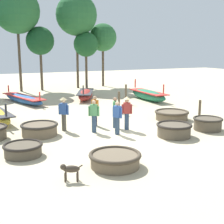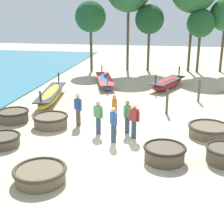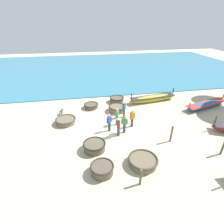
{
  "view_description": "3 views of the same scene",
  "coord_description": "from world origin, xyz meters",
  "px_view_note": "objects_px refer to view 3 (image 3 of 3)",
  "views": [
    {
      "loc": [
        -6.22,
        -12.0,
        3.97
      ],
      "look_at": [
        -0.12,
        1.04,
        1.03
      ],
      "focal_mm": 50.0,
      "sensor_mm": 36.0,
      "label": 1
    },
    {
      "loc": [
        2.1,
        -11.56,
        5.43
      ],
      "look_at": [
        -0.22,
        1.66,
        1.06
      ],
      "focal_mm": 50.0,
      "sensor_mm": 36.0,
      "label": 2
    },
    {
      "loc": [
        12.03,
        -1.18,
        8.25
      ],
      "look_at": [
        -1.08,
        1.15,
        1.16
      ],
      "focal_mm": 28.0,
      "sensor_mm": 36.0,
      "label": 3
    }
  ],
  "objects_px": {
    "mooring_post_shoreline": "(223,146)",
    "coracle_far_right": "(117,108)",
    "fisherman_hauling": "(132,118)",
    "fisherman_standing_left": "(109,122)",
    "long_boat_blue_hull": "(153,98)",
    "dog": "(61,111)",
    "coracle_far_left": "(66,121)",
    "fisherman_standing_right": "(117,116)",
    "mooring_post_inland": "(141,177)",
    "coracle_front_right": "(143,161)",
    "fisherman_by_coracle": "(124,124)",
    "mooring_post_mid_beach": "(171,134)",
    "fisherman_crouching": "(119,125)",
    "coracle_nearest": "(117,99)",
    "coracle_front_left": "(102,169)",
    "coracle_upturned": "(94,146)",
    "coracle_tilted": "(91,106)",
    "fisherman_with_hat": "(124,108)",
    "long_boat_green_hull": "(206,105)"
  },
  "relations": [
    {
      "from": "coracle_far_right",
      "to": "dog",
      "type": "bearing_deg",
      "value": -92.73
    },
    {
      "from": "coracle_far_left",
      "to": "long_boat_blue_hull",
      "type": "xyz_separation_m",
      "value": [
        -3.11,
        9.39,
        0.11
      ]
    },
    {
      "from": "mooring_post_inland",
      "to": "coracle_upturned",
      "type": "bearing_deg",
      "value": -146.4
    },
    {
      "from": "long_boat_blue_hull",
      "to": "mooring_post_inland",
      "type": "relative_size",
      "value": 5.18
    },
    {
      "from": "fisherman_standing_right",
      "to": "mooring_post_mid_beach",
      "type": "bearing_deg",
      "value": 48.88
    },
    {
      "from": "coracle_upturned",
      "to": "fisherman_by_coracle",
      "type": "distance_m",
      "value": 3.17
    },
    {
      "from": "long_boat_green_hull",
      "to": "long_boat_blue_hull",
      "type": "xyz_separation_m",
      "value": [
        -2.44,
        -4.98,
        0.06
      ]
    },
    {
      "from": "coracle_front_right",
      "to": "coracle_front_left",
      "type": "relative_size",
      "value": 1.33
    },
    {
      "from": "coracle_far_right",
      "to": "mooring_post_inland",
      "type": "xyz_separation_m",
      "value": [
        8.95,
        -0.51,
        0.24
      ]
    },
    {
      "from": "coracle_front_right",
      "to": "dog",
      "type": "distance_m",
      "value": 9.59
    },
    {
      "from": "fisherman_crouching",
      "to": "mooring_post_shoreline",
      "type": "bearing_deg",
      "value": 62.79
    },
    {
      "from": "fisherman_crouching",
      "to": "mooring_post_inland",
      "type": "bearing_deg",
      "value": 2.85
    },
    {
      "from": "coracle_nearest",
      "to": "coracle_front_left",
      "type": "relative_size",
      "value": 1.11
    },
    {
      "from": "fisherman_standing_left",
      "to": "mooring_post_inland",
      "type": "height_order",
      "value": "fisherman_standing_left"
    },
    {
      "from": "coracle_far_left",
      "to": "long_boat_blue_hull",
      "type": "distance_m",
      "value": 9.89
    },
    {
      "from": "mooring_post_shoreline",
      "to": "coracle_far_right",
      "type": "bearing_deg",
      "value": -142.47
    },
    {
      "from": "coracle_nearest",
      "to": "mooring_post_mid_beach",
      "type": "distance_m",
      "value": 8.18
    },
    {
      "from": "dog",
      "to": "mooring_post_shoreline",
      "type": "distance_m",
      "value": 13.69
    },
    {
      "from": "coracle_tilted",
      "to": "dog",
      "type": "relative_size",
      "value": 2.31
    },
    {
      "from": "coracle_front_right",
      "to": "coracle_tilted",
      "type": "xyz_separation_m",
      "value": [
        -8.68,
        -2.67,
        -0.02
      ]
    },
    {
      "from": "coracle_far_left",
      "to": "fisherman_crouching",
      "type": "distance_m",
      "value": 5.05
    },
    {
      "from": "dog",
      "to": "mooring_post_shoreline",
      "type": "relative_size",
      "value": 0.45
    },
    {
      "from": "dog",
      "to": "mooring_post_inland",
      "type": "bearing_deg",
      "value": 28.35
    },
    {
      "from": "coracle_front_left",
      "to": "mooring_post_inland",
      "type": "height_order",
      "value": "mooring_post_inland"
    },
    {
      "from": "coracle_front_left",
      "to": "fisherman_standing_right",
      "type": "bearing_deg",
      "value": 159.46
    },
    {
      "from": "long_boat_green_hull",
      "to": "mooring_post_mid_beach",
      "type": "relative_size",
      "value": 4.12
    },
    {
      "from": "coracle_far_right",
      "to": "coracle_front_left",
      "type": "distance_m",
      "value": 8.16
    },
    {
      "from": "coracle_upturned",
      "to": "coracle_nearest",
      "type": "bearing_deg",
      "value": 157.65
    },
    {
      "from": "fisherman_with_hat",
      "to": "mooring_post_inland",
      "type": "height_order",
      "value": "fisherman_with_hat"
    },
    {
      "from": "coracle_far_right",
      "to": "mooring_post_shoreline",
      "type": "xyz_separation_m",
      "value": [
        7.52,
        5.78,
        0.4
      ]
    },
    {
      "from": "long_boat_green_hull",
      "to": "mooring_post_shoreline",
      "type": "height_order",
      "value": "mooring_post_shoreline"
    },
    {
      "from": "long_boat_green_hull",
      "to": "fisherman_crouching",
      "type": "xyz_separation_m",
      "value": [
        3.34,
        -10.14,
        0.64
      ]
    },
    {
      "from": "coracle_tilted",
      "to": "mooring_post_shoreline",
      "type": "distance_m",
      "value": 12.03
    },
    {
      "from": "fisherman_standing_left",
      "to": "fisherman_crouching",
      "type": "bearing_deg",
      "value": 36.28
    },
    {
      "from": "coracle_front_right",
      "to": "fisherman_standing_right",
      "type": "height_order",
      "value": "fisherman_standing_right"
    },
    {
      "from": "coracle_nearest",
      "to": "coracle_front_left",
      "type": "bearing_deg",
      "value": -16.26
    },
    {
      "from": "fisherman_crouching",
      "to": "fisherman_by_coracle",
      "type": "height_order",
      "value": "fisherman_crouching"
    },
    {
      "from": "coracle_tilted",
      "to": "fisherman_by_coracle",
      "type": "relative_size",
      "value": 0.94
    },
    {
      "from": "coracle_far_left",
      "to": "fisherman_standing_right",
      "type": "bearing_deg",
      "value": 77.18
    },
    {
      "from": "coracle_tilted",
      "to": "fisherman_standing_right",
      "type": "relative_size",
      "value": 0.94
    },
    {
      "from": "fisherman_crouching",
      "to": "dog",
      "type": "xyz_separation_m",
      "value": [
        -4.43,
        -4.73,
        -0.59
      ]
    },
    {
      "from": "fisherman_standing_left",
      "to": "dog",
      "type": "relative_size",
      "value": 2.44
    },
    {
      "from": "coracle_far_right",
      "to": "coracle_far_left",
      "type": "height_order",
      "value": "coracle_far_right"
    },
    {
      "from": "fisherman_by_coracle",
      "to": "mooring_post_mid_beach",
      "type": "relative_size",
      "value": 1.15
    },
    {
      "from": "fisherman_standing_left",
      "to": "long_boat_blue_hull",
      "type": "bearing_deg",
      "value": 130.82
    },
    {
      "from": "coracle_far_right",
      "to": "fisherman_hauling",
      "type": "bearing_deg",
      "value": 12.59
    },
    {
      "from": "fisherman_with_hat",
      "to": "long_boat_blue_hull",
      "type": "bearing_deg",
      "value": 125.97
    },
    {
      "from": "fisherman_standing_right",
      "to": "mooring_post_mid_beach",
      "type": "distance_m",
      "value": 4.68
    },
    {
      "from": "coracle_upturned",
      "to": "fisherman_standing_right",
      "type": "height_order",
      "value": "fisherman_standing_right"
    },
    {
      "from": "coracle_far_left",
      "to": "coracle_tilted",
      "type": "relative_size",
      "value": 1.22
    }
  ]
}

